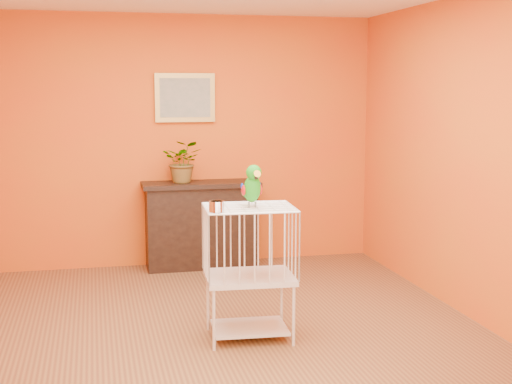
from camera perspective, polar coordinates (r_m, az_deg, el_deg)
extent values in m
plane|color=brown|center=(5.56, -2.48, -11.14)|extent=(4.50, 4.50, 0.00)
plane|color=#C35B12|center=(7.48, -5.68, 4.07)|extent=(4.00, 0.00, 4.00)
plane|color=#C35B12|center=(3.10, 4.95, -1.96)|extent=(4.00, 0.00, 4.00)
plane|color=#C35B12|center=(5.96, 16.73, 2.67)|extent=(0.00, 4.50, 4.50)
cube|color=black|center=(7.41, -4.40, -2.80)|extent=(1.13, 0.38, 0.84)
cube|color=black|center=(7.34, -4.44, 0.62)|extent=(1.20, 0.43, 0.05)
cube|color=black|center=(7.25, -4.20, -3.05)|extent=(0.79, 0.02, 0.42)
cube|color=#4E2816|center=(7.36, -6.15, -3.66)|extent=(0.05, 0.17, 0.26)
cube|color=#36572B|center=(7.37, -5.57, -3.63)|extent=(0.05, 0.17, 0.26)
cube|color=#4E2816|center=(7.38, -4.92, -3.60)|extent=(0.05, 0.17, 0.26)
cube|color=#36572B|center=(7.39, -4.19, -3.57)|extent=(0.05, 0.17, 0.26)
cube|color=#4E2816|center=(7.40, -3.48, -3.54)|extent=(0.05, 0.17, 0.26)
imported|color=#26722D|center=(7.24, -5.77, 2.02)|extent=(0.50, 0.53, 0.34)
cube|color=#AF8A3E|center=(7.43, -5.70, 7.52)|extent=(0.62, 0.03, 0.50)
cube|color=gray|center=(7.42, -5.69, 7.52)|extent=(0.52, 0.01, 0.40)
cube|color=beige|center=(5.42, -0.53, -10.78)|extent=(0.57, 0.45, 0.02)
cube|color=beige|center=(5.30, -0.53, -6.84)|extent=(0.67, 0.53, 0.04)
cube|color=beige|center=(5.19, -0.54, -1.25)|extent=(0.67, 0.53, 0.01)
cylinder|color=beige|center=(5.13, -3.39, -10.22)|extent=(0.02, 0.02, 0.44)
cylinder|color=beige|center=(5.21, 3.04, -9.90)|extent=(0.02, 0.02, 0.44)
cylinder|color=beige|center=(5.55, -3.87, -8.77)|extent=(0.02, 0.02, 0.44)
cylinder|color=beige|center=(5.63, 2.06, -8.50)|extent=(0.02, 0.02, 0.44)
cylinder|color=silver|center=(4.96, -3.17, -1.16)|extent=(0.11, 0.11, 0.07)
cylinder|color=#59544C|center=(5.15, -0.57, -1.05)|extent=(0.01, 0.01, 0.05)
cylinder|color=#59544C|center=(5.16, -0.04, -1.02)|extent=(0.01, 0.01, 0.05)
ellipsoid|color=#1D8510|center=(5.14, -0.31, 0.27)|extent=(0.14, 0.19, 0.23)
ellipsoid|color=#1D8510|center=(5.09, -0.18, 1.57)|extent=(0.12, 0.13, 0.11)
cone|color=orange|center=(5.04, 0.02, 1.36)|extent=(0.06, 0.08, 0.07)
cone|color=black|center=(5.05, -0.03, 1.15)|extent=(0.03, 0.03, 0.03)
sphere|color=black|center=(5.05, -0.52, 1.66)|extent=(0.02, 0.02, 0.02)
sphere|color=black|center=(5.08, 0.31, 1.70)|extent=(0.02, 0.02, 0.02)
ellipsoid|color=#A50C0C|center=(5.13, -1.01, 0.14)|extent=(0.03, 0.07, 0.08)
ellipsoid|color=navy|center=(5.17, 0.31, 0.21)|extent=(0.03, 0.07, 0.08)
cone|color=#1D8510|center=(5.22, -0.58, -0.44)|extent=(0.09, 0.16, 0.12)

